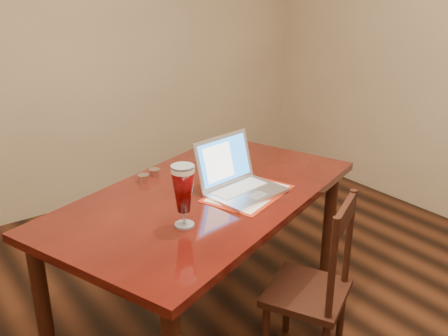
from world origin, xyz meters
TOP-DOWN VIEW (x-y plane):
  - dining_table at (0.04, 0.66)m, footprint 1.85×1.42m
  - dining_chair at (0.27, 0.12)m, footprint 0.49×0.48m

SIDE VIEW (x-z plane):
  - dining_chair at x=0.27m, z-range -0.03..0.85m
  - dining_table at x=0.04m, z-range 0.16..1.21m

